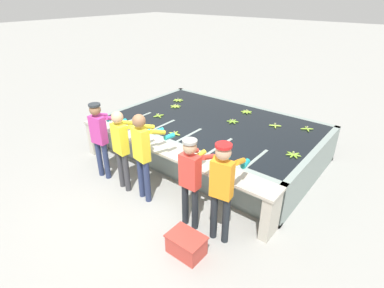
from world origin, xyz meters
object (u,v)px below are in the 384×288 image
(worker_0, at_px, (100,134))
(banana_bunch_floating_3, at_px, (307,129))
(worker_2, at_px, (143,150))
(knife_0, at_px, (198,161))
(banana_bunch_floating_4, at_px, (233,121))
(banana_bunch_floating_6, at_px, (293,155))
(worker_3, at_px, (191,176))
(crate, at_px, (186,244))
(banana_bunch_floating_2, at_px, (247,112))
(worker_1, at_px, (122,144))
(banana_bunch_floating_8, at_px, (159,116))
(banana_bunch_floating_7, at_px, (275,126))
(worker_4, at_px, (222,184))
(banana_bunch_floating_5, at_px, (178,100))
(banana_bunch_floating_0, at_px, (175,106))
(knife_1, at_px, (137,138))
(banana_bunch_floating_1, at_px, (174,134))

(worker_0, xyz_separation_m, banana_bunch_floating_3, (3.02, 3.10, -0.12))
(worker_2, distance_m, knife_0, 0.98)
(banana_bunch_floating_4, relative_size, banana_bunch_floating_6, 1.00)
(worker_3, height_order, crate, worker_3)
(banana_bunch_floating_2, relative_size, banana_bunch_floating_6, 1.00)
(worker_1, bearing_deg, banana_bunch_floating_4, 70.23)
(worker_0, distance_m, banana_bunch_floating_8, 1.64)
(banana_bunch_floating_7, distance_m, knife_0, 2.30)
(worker_4, bearing_deg, banana_bunch_floating_6, 78.72)
(banana_bunch_floating_7, bearing_deg, banana_bunch_floating_2, 159.25)
(worker_2, bearing_deg, worker_1, -178.20)
(banana_bunch_floating_5, xyz_separation_m, banana_bunch_floating_6, (3.63, -0.98, 0.00))
(banana_bunch_floating_0, bearing_deg, banana_bunch_floating_4, 2.21)
(worker_1, relative_size, worker_3, 1.02)
(banana_bunch_floating_2, xyz_separation_m, banana_bunch_floating_6, (1.74, -1.36, 0.00))
(banana_bunch_floating_7, height_order, knife_0, banana_bunch_floating_7)
(banana_bunch_floating_4, bearing_deg, worker_0, -122.51)
(worker_1, relative_size, banana_bunch_floating_8, 5.94)
(worker_4, distance_m, banana_bunch_floating_0, 3.82)
(banana_bunch_floating_2, distance_m, knife_0, 2.66)
(worker_1, relative_size, crate, 2.94)
(worker_0, bearing_deg, banana_bunch_floating_0, 92.97)
(banana_bunch_floating_3, xyz_separation_m, banana_bunch_floating_5, (-3.42, -0.31, -0.00))
(worker_2, xyz_separation_m, banana_bunch_floating_7, (1.18, 2.82, -0.17))
(knife_1, bearing_deg, worker_0, -133.60)
(worker_2, bearing_deg, banana_bunch_floating_2, 85.05)
(worker_3, xyz_separation_m, knife_0, (-0.32, 0.58, -0.11))
(banana_bunch_floating_1, relative_size, knife_1, 0.80)
(banana_bunch_floating_3, bearing_deg, banana_bunch_floating_8, -154.23)
(banana_bunch_floating_0, relative_size, crate, 0.51)
(worker_3, distance_m, banana_bunch_floating_7, 2.85)
(banana_bunch_floating_8, distance_m, crate, 3.53)
(worker_1, height_order, banana_bunch_floating_4, worker_1)
(worker_4, bearing_deg, crate, -109.81)
(knife_0, bearing_deg, banana_bunch_floating_3, 68.42)
(banana_bunch_floating_3, bearing_deg, worker_4, -92.61)
(worker_3, height_order, banana_bunch_floating_3, worker_3)
(knife_0, bearing_deg, worker_2, -145.23)
(worker_2, relative_size, banana_bunch_floating_6, 6.02)
(worker_1, distance_m, worker_3, 1.66)
(knife_1, bearing_deg, crate, -26.22)
(worker_4, bearing_deg, worker_0, -179.66)
(banana_bunch_floating_5, bearing_deg, banana_bunch_floating_2, 11.54)
(banana_bunch_floating_4, relative_size, knife_1, 0.80)
(knife_0, bearing_deg, knife_1, -178.23)
(knife_0, bearing_deg, worker_0, -164.43)
(banana_bunch_floating_2, bearing_deg, worker_2, -94.95)
(worker_1, bearing_deg, worker_0, 179.52)
(banana_bunch_floating_4, distance_m, banana_bunch_floating_7, 0.94)
(worker_1, relative_size, banana_bunch_floating_7, 6.11)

